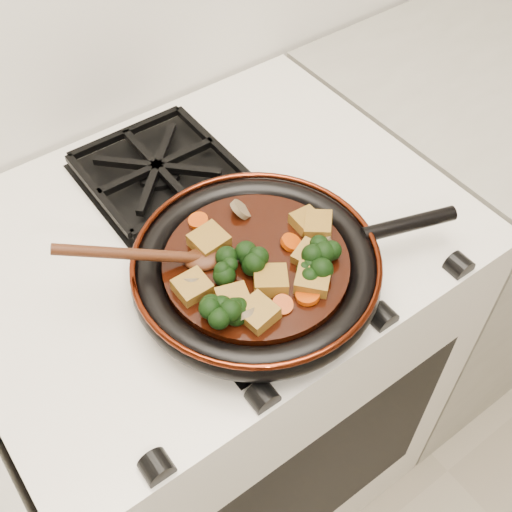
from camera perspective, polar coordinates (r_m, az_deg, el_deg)
stove at (r=1.34m, az=-3.30°, el=-10.53°), size 0.76×0.60×0.90m
burner_grate_front at (r=0.89m, az=0.41°, el=-2.29°), size 0.23×0.23×0.03m
burner_grate_back at (r=1.06m, az=-8.72°, el=7.52°), size 0.23×0.23×0.03m
skillet at (r=0.87m, az=0.14°, el=-1.07°), size 0.45×0.34×0.05m
braising_sauce at (r=0.86m, az=0.00°, el=-0.89°), size 0.25×0.25×0.02m
tofu_cube_0 at (r=0.81m, az=-1.97°, el=-4.10°), size 0.05×0.05×0.03m
tofu_cube_1 at (r=0.82m, az=-5.68°, el=-2.81°), size 0.04×0.04×0.02m
tofu_cube_2 at (r=0.83m, az=5.06°, el=-2.15°), size 0.06×0.06×0.02m
tofu_cube_3 at (r=0.87m, az=-4.19°, el=1.29°), size 0.05×0.05×0.03m
tofu_cube_4 at (r=0.79m, az=0.17°, el=-5.14°), size 0.05×0.05×0.03m
tofu_cube_5 at (r=0.85m, az=4.77°, el=0.00°), size 0.05×0.05×0.03m
tofu_cube_6 at (r=0.89m, az=5.56°, el=2.65°), size 0.06×0.06×0.03m
tofu_cube_7 at (r=0.90m, az=4.46°, el=3.12°), size 0.04×0.04×0.02m
tofu_cube_8 at (r=0.82m, az=1.30°, el=-2.24°), size 0.06×0.06×0.03m
broccoli_floret_0 at (r=0.84m, az=-0.35°, el=-0.31°), size 0.09×0.08×0.07m
broccoli_floret_1 at (r=0.86m, az=5.85°, el=0.37°), size 0.09×0.08×0.06m
broccoli_floret_2 at (r=0.79m, az=-3.15°, el=-4.88°), size 0.07×0.07×0.06m
broccoli_floret_3 at (r=0.83m, az=-2.59°, el=-1.08°), size 0.07×0.08×0.07m
broccoli_floret_4 at (r=0.83m, az=4.93°, el=-1.32°), size 0.08×0.08×0.06m
broccoli_floret_5 at (r=0.80m, az=-2.35°, el=-4.76°), size 0.09×0.09×0.06m
carrot_coin_0 at (r=0.81m, az=2.36°, el=-4.36°), size 0.03×0.03×0.02m
carrot_coin_1 at (r=0.87m, az=3.14°, el=1.20°), size 0.03×0.03×0.02m
carrot_coin_2 at (r=0.83m, az=5.33°, el=-2.01°), size 0.03×0.03×0.02m
carrot_coin_3 at (r=0.82m, az=4.61°, el=-3.51°), size 0.03×0.03×0.01m
carrot_coin_4 at (r=0.90m, az=-5.15°, el=3.13°), size 0.03×0.03×0.01m
mushroom_slice_0 at (r=0.80m, az=-0.99°, el=-5.20°), size 0.04×0.03×0.03m
mushroom_slice_1 at (r=0.87m, az=5.72°, el=1.26°), size 0.03×0.03×0.03m
mushroom_slice_2 at (r=0.91m, az=-1.36°, el=4.14°), size 0.04×0.04×0.03m
mushroom_slice_3 at (r=0.83m, az=-5.76°, el=-2.18°), size 0.04×0.04×0.03m
wooden_spoon at (r=0.84m, az=-7.92°, el=-0.02°), size 0.13×0.08×0.20m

